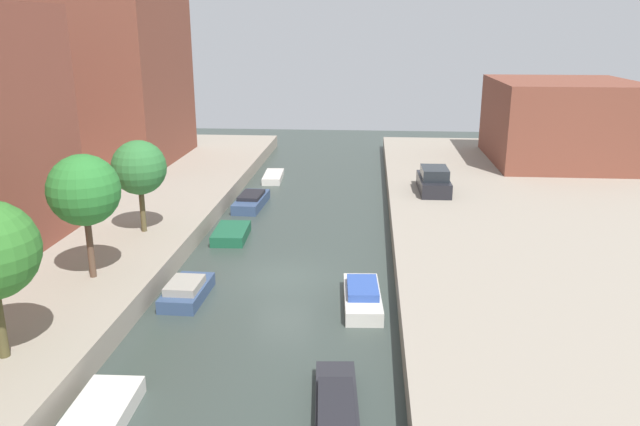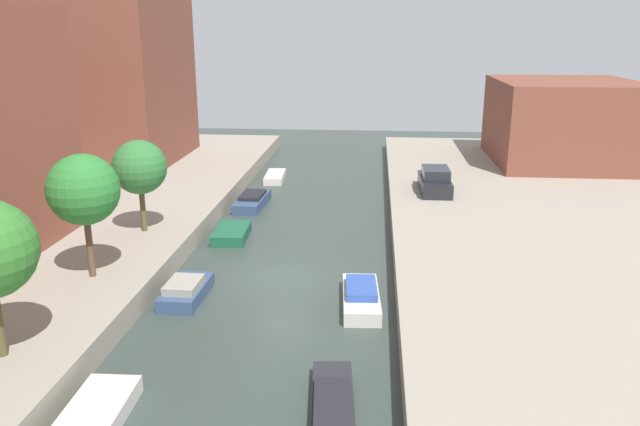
{
  "view_description": "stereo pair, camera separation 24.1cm",
  "coord_description": "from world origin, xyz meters",
  "px_view_note": "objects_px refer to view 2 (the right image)",
  "views": [
    {
      "loc": [
        3.74,
        -25.83,
        10.84
      ],
      "look_at": [
        1.34,
        3.87,
        1.91
      ],
      "focal_mm": 34.92,
      "sensor_mm": 36.0,
      "label": 1
    },
    {
      "loc": [
        3.98,
        -25.81,
        10.84
      ],
      "look_at": [
        1.34,
        3.87,
        1.91
      ],
      "focal_mm": 34.92,
      "sensor_mm": 36.0,
      "label": 2
    }
  ],
  "objects_px": {
    "moored_boat_left_3": "(232,233)",
    "moored_boat_left_5": "(275,177)",
    "apartment_tower_far": "(103,26)",
    "street_tree_2": "(83,190)",
    "moored_boat_left_1": "(96,413)",
    "parked_car": "(435,182)",
    "moored_boat_right_1": "(333,408)",
    "low_block_right": "(563,122)",
    "street_tree_3": "(139,168)",
    "moored_boat_left_2": "(186,290)",
    "moored_boat_left_4": "(252,201)",
    "moored_boat_right_2": "(361,297)"
  },
  "relations": [
    {
      "from": "moored_boat_left_3",
      "to": "moored_boat_left_5",
      "type": "distance_m",
      "value": 13.34
    },
    {
      "from": "apartment_tower_far",
      "to": "moored_boat_left_5",
      "type": "bearing_deg",
      "value": -6.47
    },
    {
      "from": "street_tree_2",
      "to": "moored_boat_left_1",
      "type": "xyz_separation_m",
      "value": [
        3.71,
        -8.14,
        -4.39
      ]
    },
    {
      "from": "parked_car",
      "to": "moored_boat_right_1",
      "type": "relative_size",
      "value": 0.93
    },
    {
      "from": "parked_car",
      "to": "moored_boat_left_5",
      "type": "relative_size",
      "value": 1.15
    },
    {
      "from": "low_block_right",
      "to": "street_tree_3",
      "type": "bearing_deg",
      "value": -143.13
    },
    {
      "from": "moored_boat_left_5",
      "to": "street_tree_2",
      "type": "bearing_deg",
      "value": -101.01
    },
    {
      "from": "moored_boat_left_5",
      "to": "moored_boat_left_3",
      "type": "bearing_deg",
      "value": -90.91
    },
    {
      "from": "low_block_right",
      "to": "moored_boat_left_3",
      "type": "bearing_deg",
      "value": -141.63
    },
    {
      "from": "parked_car",
      "to": "moored_boat_left_1",
      "type": "bearing_deg",
      "value": -116.4
    },
    {
      "from": "street_tree_3",
      "to": "low_block_right",
      "type": "bearing_deg",
      "value": 36.87
    },
    {
      "from": "street_tree_2",
      "to": "moored_boat_left_2",
      "type": "bearing_deg",
      "value": 4.34
    },
    {
      "from": "moored_boat_left_3",
      "to": "moored_boat_left_4",
      "type": "bearing_deg",
      "value": 90.74
    },
    {
      "from": "parked_car",
      "to": "moored_boat_right_1",
      "type": "height_order",
      "value": "parked_car"
    },
    {
      "from": "moored_boat_left_1",
      "to": "parked_car",
      "type": "bearing_deg",
      "value": 63.6
    },
    {
      "from": "moored_boat_left_5",
      "to": "moored_boat_left_1",
      "type": "bearing_deg",
      "value": -90.87
    },
    {
      "from": "low_block_right",
      "to": "moored_boat_left_2",
      "type": "xyz_separation_m",
      "value": [
        -21.68,
        -24.78,
        -3.67
      ]
    },
    {
      "from": "street_tree_3",
      "to": "moored_boat_left_2",
      "type": "bearing_deg",
      "value": -56.33
    },
    {
      "from": "parked_car",
      "to": "moored_boat_left_4",
      "type": "bearing_deg",
      "value": -175.95
    },
    {
      "from": "moored_boat_left_5",
      "to": "moored_boat_right_2",
      "type": "height_order",
      "value": "moored_boat_right_2"
    },
    {
      "from": "street_tree_2",
      "to": "moored_boat_left_1",
      "type": "height_order",
      "value": "street_tree_2"
    },
    {
      "from": "street_tree_3",
      "to": "parked_car",
      "type": "height_order",
      "value": "street_tree_3"
    },
    {
      "from": "parked_car",
      "to": "moored_boat_left_4",
      "type": "height_order",
      "value": "parked_car"
    },
    {
      "from": "apartment_tower_far",
      "to": "parked_car",
      "type": "xyz_separation_m",
      "value": [
        23.76,
        -7.77,
        -9.28
      ]
    },
    {
      "from": "street_tree_3",
      "to": "moored_boat_left_5",
      "type": "xyz_separation_m",
      "value": [
        4.16,
        15.41,
        -4.01
      ]
    },
    {
      "from": "parked_car",
      "to": "moored_boat_right_2",
      "type": "relative_size",
      "value": 1.04
    },
    {
      "from": "street_tree_2",
      "to": "street_tree_3",
      "type": "xyz_separation_m",
      "value": [
        -0.0,
        5.97,
        -0.41
      ]
    },
    {
      "from": "street_tree_3",
      "to": "moored_boat_left_3",
      "type": "distance_m",
      "value": 5.97
    },
    {
      "from": "street_tree_3",
      "to": "apartment_tower_far",
      "type": "bearing_deg",
      "value": 116.87
    },
    {
      "from": "moored_boat_right_1",
      "to": "moored_boat_left_1",
      "type": "bearing_deg",
      "value": -173.07
    },
    {
      "from": "apartment_tower_far",
      "to": "street_tree_3",
      "type": "relative_size",
      "value": 4.32
    },
    {
      "from": "street_tree_2",
      "to": "street_tree_3",
      "type": "bearing_deg",
      "value": 90.0
    },
    {
      "from": "street_tree_2",
      "to": "moored_boat_left_5",
      "type": "height_order",
      "value": "street_tree_2"
    },
    {
      "from": "moored_boat_right_2",
      "to": "moored_boat_right_1",
      "type": "bearing_deg",
      "value": -94.69
    },
    {
      "from": "moored_boat_left_4",
      "to": "moored_boat_right_2",
      "type": "height_order",
      "value": "moored_boat_right_2"
    },
    {
      "from": "apartment_tower_far",
      "to": "moored_boat_left_4",
      "type": "bearing_deg",
      "value": -34.66
    },
    {
      "from": "moored_boat_left_1",
      "to": "moored_boat_right_1",
      "type": "bearing_deg",
      "value": 6.93
    },
    {
      "from": "low_block_right",
      "to": "moored_boat_left_1",
      "type": "bearing_deg",
      "value": -123.23
    },
    {
      "from": "moored_boat_right_2",
      "to": "moored_boat_left_1",
      "type": "bearing_deg",
      "value": -131.0
    },
    {
      "from": "apartment_tower_far",
      "to": "street_tree_2",
      "type": "height_order",
      "value": "apartment_tower_far"
    },
    {
      "from": "moored_boat_left_1",
      "to": "moored_boat_left_5",
      "type": "distance_m",
      "value": 29.52
    },
    {
      "from": "moored_boat_left_4",
      "to": "moored_boat_left_2",
      "type": "bearing_deg",
      "value": -90.34
    },
    {
      "from": "low_block_right",
      "to": "moored_boat_right_2",
      "type": "distance_m",
      "value": 28.89
    },
    {
      "from": "moored_boat_right_1",
      "to": "apartment_tower_far",
      "type": "bearing_deg",
      "value": 122.17
    },
    {
      "from": "moored_boat_left_2",
      "to": "moored_boat_right_2",
      "type": "distance_m",
      "value": 7.27
    },
    {
      "from": "moored_boat_right_1",
      "to": "moored_boat_right_2",
      "type": "relative_size",
      "value": 1.12
    },
    {
      "from": "street_tree_2",
      "to": "moored_boat_left_5",
      "type": "distance_m",
      "value": 22.22
    },
    {
      "from": "apartment_tower_far",
      "to": "street_tree_3",
      "type": "distance_m",
      "value": 20.04
    },
    {
      "from": "moored_boat_left_1",
      "to": "moored_boat_left_2",
      "type": "height_order",
      "value": "moored_boat_left_2"
    },
    {
      "from": "moored_boat_left_4",
      "to": "moored_boat_right_1",
      "type": "height_order",
      "value": "moored_boat_left_4"
    }
  ]
}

